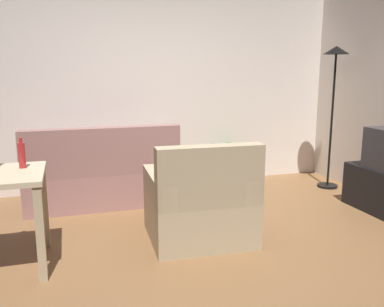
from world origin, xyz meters
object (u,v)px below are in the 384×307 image
object	(u,v)px
couch	(102,177)
torchiere_lamp	(334,78)
armchair	(201,206)
potted_plant	(229,160)
bottle_red	(22,155)

from	to	relation	value
couch	torchiere_lamp	bearing A→B (deg)	175.83
couch	armchair	bearing A→B (deg)	119.22
torchiere_lamp	couch	bearing A→B (deg)	175.83
torchiere_lamp	potted_plant	world-z (taller)	torchiere_lamp
couch	potted_plant	xyz separation A→B (m)	(1.71, 0.31, 0.02)
couch	armchair	xyz separation A→B (m)	(0.75, -1.35, 0.01)
couch	armchair	world-z (taller)	same
torchiere_lamp	bottle_red	xyz separation A→B (m)	(-3.61, -1.07, -0.55)
torchiere_lamp	potted_plant	xyz separation A→B (m)	(-1.19, 0.52, -1.08)
potted_plant	bottle_red	size ratio (longest dim) A/B	2.35
couch	torchiere_lamp	size ratio (longest dim) A/B	0.93
couch	potted_plant	world-z (taller)	couch
couch	armchair	size ratio (longest dim) A/B	1.79
couch	torchiere_lamp	xyz separation A→B (m)	(2.90, -0.21, 1.11)
potted_plant	bottle_red	xyz separation A→B (m)	(-2.42, -1.60, 0.54)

